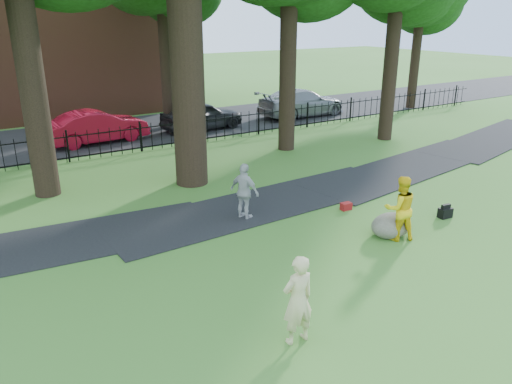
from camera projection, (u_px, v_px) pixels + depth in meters
ground at (320, 262)px, 11.94m from camera, size 120.00×120.00×0.00m
footpath at (265, 204)px, 15.54m from camera, size 36.07×3.85×0.03m
street at (113, 134)px, 24.63m from camera, size 80.00×7.00×0.02m
iron_fence at (141, 138)px, 21.26m from camera, size 44.00×0.04×1.20m
woman at (298, 300)px, 8.78m from camera, size 0.64×0.43×1.71m
man at (400, 208)px, 12.87m from camera, size 1.04×0.94×1.73m
pedestrian at (245, 192)px, 14.18m from camera, size 0.72×1.05×1.65m
boulder at (391, 224)px, 13.27m from camera, size 1.26×1.02×0.67m
backpack at (445, 213)px, 14.48m from camera, size 0.41×0.28×0.29m
red_bag at (346, 206)px, 15.07m from camera, size 0.34×0.23×0.22m
red_sedan at (97, 127)px, 22.67m from camera, size 4.63×1.94×1.49m
grey_car at (202, 116)px, 25.23m from camera, size 4.37×2.07×1.45m
silver_car at (302, 103)px, 28.55m from camera, size 5.45×2.38×1.56m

